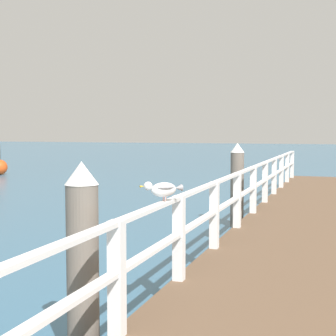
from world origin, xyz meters
name	(u,v)px	position (x,y,z in m)	size (l,w,h in m)	color
pier_deck	(304,233)	(0.00, 9.89, 0.18)	(2.32, 19.79, 0.35)	brown
pier_railing	(246,188)	(-1.08, 9.89, 0.95)	(0.12, 18.31, 0.96)	white
dock_piling_near	(83,263)	(-1.46, 4.23, 0.90)	(0.29, 0.29, 1.78)	#6B6056
dock_piling_far	(237,185)	(-1.46, 10.95, 0.90)	(0.29, 0.29, 1.78)	#6B6056
seagull_foreground	(163,189)	(-1.09, 5.24, 1.45)	(0.36, 0.37, 0.21)	white
channel_buoy	(0,167)	(-14.37, 19.97, 0.36)	(0.70, 0.70, 1.40)	#E54C19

